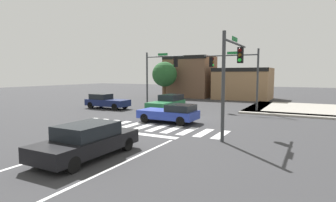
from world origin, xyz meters
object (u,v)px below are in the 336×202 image
(car_black, at_px, (87,140))
(car_blue, at_px, (171,113))
(car_navy, at_px, (106,101))
(traffic_signal_northwest, at_px, (159,70))
(roadside_tree, at_px, (165,74))
(traffic_signal_southeast, at_px, (232,67))
(traffic_signal_northeast, at_px, (236,69))
(car_green, at_px, (168,103))

(car_black, relative_size, car_blue, 1.13)
(car_black, xyz_separation_m, car_navy, (-10.02, 12.96, 0.01))
(traffic_signal_northwest, distance_m, roadside_tree, 9.94)
(car_black, bearing_deg, traffic_signal_southeast, -31.57)
(traffic_signal_northeast, xyz_separation_m, roadside_tree, (-11.84, 7.91, -0.51))
(traffic_signal_southeast, height_order, car_green, traffic_signal_southeast)
(traffic_signal_northwest, distance_m, car_blue, 9.52)
(traffic_signal_northwest, xyz_separation_m, car_blue, (5.10, -7.39, -3.18))
(traffic_signal_northwest, relative_size, car_black, 1.21)
(car_black, distance_m, car_navy, 16.38)
(traffic_signal_southeast, distance_m, roadside_tree, 23.32)
(traffic_signal_northwest, xyz_separation_m, roadside_tree, (-4.26, 8.96, -0.47))
(traffic_signal_southeast, xyz_separation_m, car_navy, (-14.18, 6.19, -3.11))
(car_navy, relative_size, roadside_tree, 0.87)
(traffic_signal_northwest, distance_m, traffic_signal_northeast, 7.65)
(car_navy, bearing_deg, traffic_signal_northwest, 38.23)
(roadside_tree, bearing_deg, car_navy, -89.81)
(car_blue, bearing_deg, car_green, -59.94)
(traffic_signal_northwest, height_order, traffic_signal_southeast, traffic_signal_northwest)
(car_navy, distance_m, roadside_tree, 12.57)
(traffic_signal_southeast, relative_size, roadside_tree, 1.08)
(traffic_signal_northeast, height_order, roadside_tree, traffic_signal_northeast)
(roadside_tree, bearing_deg, traffic_signal_southeast, -52.43)
(traffic_signal_northwest, bearing_deg, roadside_tree, 115.43)
(traffic_signal_southeast, bearing_deg, car_navy, 66.40)
(car_navy, bearing_deg, car_blue, -23.56)
(traffic_signal_northwest, bearing_deg, car_black, -70.38)
(traffic_signal_northwest, relative_size, car_navy, 1.27)
(car_blue, distance_m, roadside_tree, 19.03)
(traffic_signal_northwest, bearing_deg, car_blue, -55.38)
(car_green, distance_m, car_navy, 6.43)
(traffic_signal_northwest, relative_size, car_green, 1.24)
(traffic_signal_northeast, distance_m, car_blue, 9.37)
(traffic_signal_southeast, height_order, car_black, traffic_signal_southeast)
(car_navy, xyz_separation_m, roadside_tree, (-0.04, 12.29, 2.65))
(traffic_signal_southeast, distance_m, car_green, 11.14)
(car_navy, height_order, car_blue, car_navy)
(car_navy, distance_m, car_blue, 10.17)
(roadside_tree, bearing_deg, car_black, -68.26)
(car_navy, bearing_deg, traffic_signal_northeast, 20.35)
(traffic_signal_northwest, height_order, car_navy, traffic_signal_northwest)
(traffic_signal_northwest, bearing_deg, traffic_signal_northeast, 7.90)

